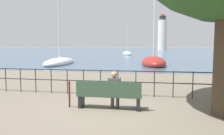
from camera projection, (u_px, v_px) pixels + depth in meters
ground_plane at (109, 108)px, 7.06m from camera, size 1000.00×1000.00×0.00m
harbor_water at (149, 49)px, 163.35m from camera, size 600.00×300.00×0.01m
park_bench at (109, 95)px, 6.95m from camera, size 2.07×0.45×0.90m
seated_person_left at (114, 88)px, 6.98m from camera, size 0.39×0.35×1.21m
promenade_railing at (118, 79)px, 8.82m from camera, size 15.95×0.04×1.05m
closed_umbrella at (69, 92)px, 7.15m from camera, size 0.09×0.09×0.93m
sailboat_1 at (154, 62)px, 22.63m from camera, size 3.03×5.79×12.73m
sailboat_2 at (60, 62)px, 24.65m from camera, size 2.84×7.82×8.76m
sailboat_3 at (127, 54)px, 52.22m from camera, size 3.53×5.96×7.67m
harbor_lighthouse at (162, 33)px, 125.33m from camera, size 5.08×5.08×20.76m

